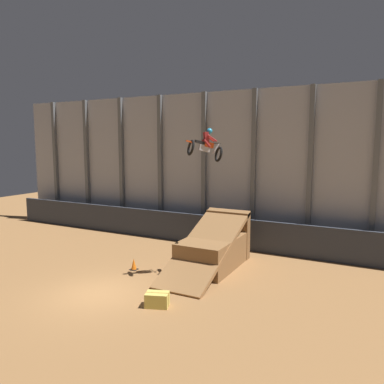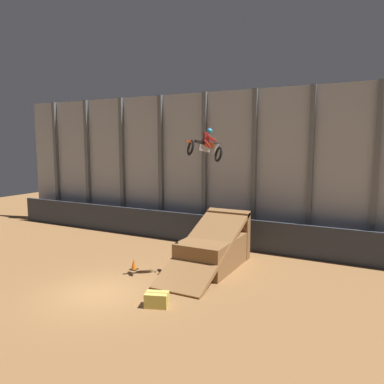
{
  "view_description": "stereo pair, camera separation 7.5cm",
  "coord_description": "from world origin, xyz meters",
  "px_view_note": "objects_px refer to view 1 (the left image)",
  "views": [
    {
      "loc": [
        10.6,
        -11.73,
        6.39
      ],
      "look_at": [
        1.89,
        5.08,
        3.92
      ],
      "focal_mm": 35.0,
      "sensor_mm": 36.0,
      "label": 1
    },
    {
      "loc": [
        10.67,
        -11.7,
        6.39
      ],
      "look_at": [
        1.89,
        5.08,
        3.92
      ],
      "focal_mm": 35.0,
      "sensor_mm": 36.0,
      "label": 2
    }
  ],
  "objects_px": {
    "rider_bike_solo": "(206,146)",
    "hay_bale_trackside": "(157,300)",
    "dirt_ramp": "(215,248)",
    "traffic_cone_near_ramp": "(134,264)"
  },
  "relations": [
    {
      "from": "dirt_ramp",
      "to": "rider_bike_solo",
      "type": "distance_m",
      "value": 5.63
    },
    {
      "from": "dirt_ramp",
      "to": "hay_bale_trackside",
      "type": "height_order",
      "value": "dirt_ramp"
    },
    {
      "from": "traffic_cone_near_ramp",
      "to": "rider_bike_solo",
      "type": "bearing_deg",
      "value": 11.78
    },
    {
      "from": "traffic_cone_near_ramp",
      "to": "hay_bale_trackside",
      "type": "bearing_deg",
      "value": -42.38
    },
    {
      "from": "rider_bike_solo",
      "to": "hay_bale_trackside",
      "type": "relative_size",
      "value": 1.59
    },
    {
      "from": "hay_bale_trackside",
      "to": "dirt_ramp",
      "type": "bearing_deg",
      "value": 90.31
    },
    {
      "from": "rider_bike_solo",
      "to": "hay_bale_trackside",
      "type": "distance_m",
      "value": 7.13
    },
    {
      "from": "rider_bike_solo",
      "to": "traffic_cone_near_ramp",
      "type": "height_order",
      "value": "rider_bike_solo"
    },
    {
      "from": "dirt_ramp",
      "to": "rider_bike_solo",
      "type": "xyz_separation_m",
      "value": [
        0.28,
        -1.75,
        5.34
      ]
    },
    {
      "from": "rider_bike_solo",
      "to": "traffic_cone_near_ramp",
      "type": "xyz_separation_m",
      "value": [
        -3.65,
        -0.76,
        -5.98
      ]
    }
  ]
}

